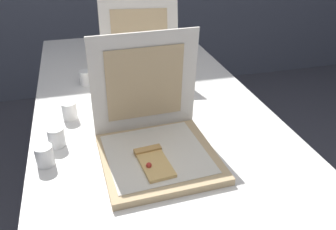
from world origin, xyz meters
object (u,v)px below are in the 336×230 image
(pizza_box_middle, at_px, (143,80))
(pizza_box_front, at_px, (155,141))
(cup_white_near_left, at_px, (45,156))
(table, at_px, (153,122))
(cup_white_near_center, at_px, (56,137))
(cup_white_far, at_px, (86,78))
(pizza_box_back, at_px, (142,47))
(cup_white_mid, at_px, (70,111))

(pizza_box_middle, bearing_deg, pizza_box_front, -88.08)
(cup_white_near_left, bearing_deg, pizza_box_front, -6.58)
(table, relative_size, pizza_box_front, 5.65)
(pizza_box_front, xyz_separation_m, pizza_box_middle, (0.05, 0.45, 0.00))
(pizza_box_front, bearing_deg, cup_white_near_center, 153.54)
(pizza_box_middle, xyz_separation_m, cup_white_far, (-0.22, 0.14, -0.02))
(pizza_box_back, bearing_deg, pizza_box_front, -98.00)
(pizza_box_middle, relative_size, cup_white_near_center, 7.20)
(cup_white_mid, bearing_deg, cup_white_far, 75.50)
(pizza_box_front, height_order, pizza_box_middle, pizza_box_front)
(pizza_box_middle, height_order, cup_white_near_center, pizza_box_middle)
(cup_white_far, bearing_deg, cup_white_near_left, -105.34)
(table, bearing_deg, cup_white_near_center, -156.91)
(pizza_box_middle, xyz_separation_m, pizza_box_back, (0.08, 0.42, -0.00))
(pizza_box_middle, distance_m, cup_white_mid, 0.33)
(cup_white_near_left, bearing_deg, pizza_box_back, 61.03)
(cup_white_near_center, height_order, cup_white_mid, same)
(cup_white_near_center, height_order, cup_white_near_left, same)
(table, relative_size, pizza_box_back, 5.78)
(pizza_box_back, relative_size, cup_white_near_left, 5.56)
(cup_white_near_center, xyz_separation_m, cup_white_near_left, (-0.03, -0.09, 0.00))
(cup_white_near_left, bearing_deg, cup_white_far, 74.66)
(cup_white_mid, height_order, cup_white_near_left, same)
(pizza_box_middle, height_order, cup_white_far, pizza_box_middle)
(pizza_box_back, distance_m, cup_white_near_center, 0.85)
(table, relative_size, cup_white_near_center, 32.13)
(pizza_box_front, bearing_deg, table, 76.96)
(cup_white_near_center, bearing_deg, pizza_box_middle, 42.82)
(cup_white_far, height_order, cup_white_mid, same)
(table, height_order, pizza_box_middle, pizza_box_middle)
(pizza_box_front, distance_m, pizza_box_middle, 0.45)
(pizza_box_back, height_order, cup_white_far, pizza_box_back)
(table, distance_m, cup_white_near_left, 0.46)
(cup_white_far, height_order, cup_white_near_left, same)
(pizza_box_front, relative_size, pizza_box_middle, 0.79)
(pizza_box_middle, height_order, cup_white_mid, pizza_box_middle)
(cup_white_far, relative_size, cup_white_near_center, 1.00)
(pizza_box_back, bearing_deg, table, -97.01)
(pizza_box_front, xyz_separation_m, cup_white_far, (-0.17, 0.59, -0.02))
(cup_white_far, bearing_deg, pizza_box_middle, -31.38)
(pizza_box_front, bearing_deg, cup_white_far, 104.34)
(pizza_box_middle, xyz_separation_m, cup_white_near_left, (-0.37, -0.41, -0.02))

